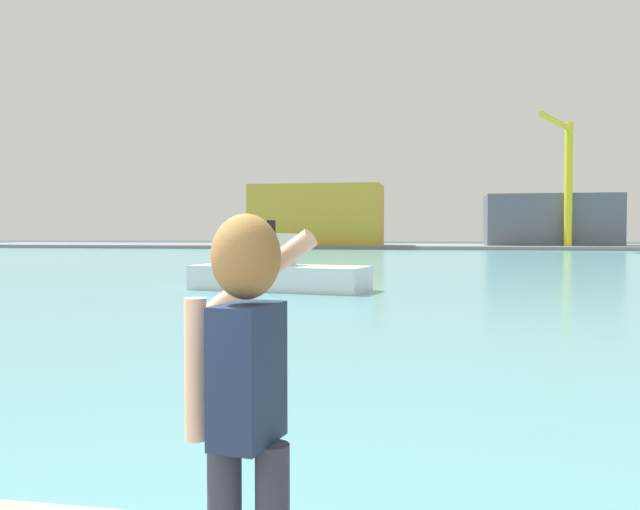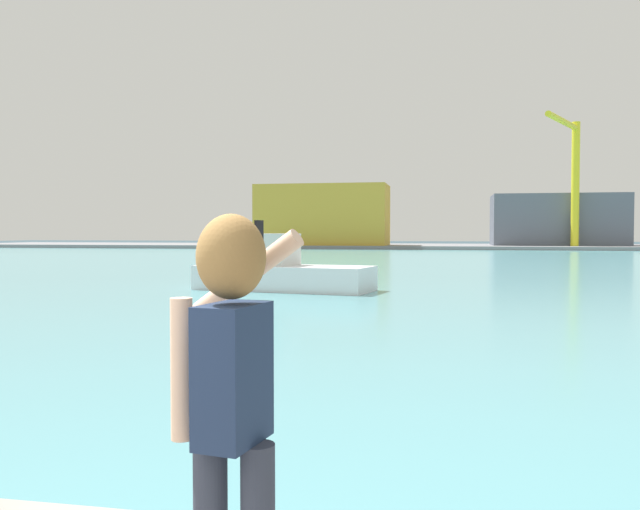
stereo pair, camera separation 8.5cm
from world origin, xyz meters
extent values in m
plane|color=#334751|center=(0.00, 50.00, 0.00)|extent=(220.00, 220.00, 0.00)
cube|color=#599EA8|center=(0.00, 52.00, 0.01)|extent=(140.00, 100.00, 0.02)
cube|color=gray|center=(0.00, 92.00, 0.23)|extent=(140.00, 20.00, 0.46)
cube|color=#1E2D4C|center=(1.14, 0.90, 1.70)|extent=(0.25, 0.37, 0.56)
sphere|color=#E0B293|center=(1.14, 0.90, 2.16)|extent=(0.22, 0.22, 0.22)
ellipsoid|color=olive|center=(1.14, 0.88, 2.17)|extent=(0.28, 0.26, 0.34)
cylinder|color=#E0B293|center=(0.92, 0.90, 1.71)|extent=(0.09, 0.09, 0.58)
cylinder|color=#E0B293|center=(1.12, 1.13, 2.08)|extent=(0.53, 0.17, 0.40)
cube|color=black|center=(1.14, 1.24, 2.25)|extent=(0.02, 0.07, 0.14)
cube|color=white|center=(-4.24, 23.01, 0.49)|extent=(7.14, 3.61, 0.95)
cube|color=silver|center=(-5.08, 23.17, 1.58)|extent=(2.68, 2.21, 1.24)
cube|color=gold|center=(-14.88, 87.18, 4.56)|extent=(17.72, 8.11, 8.20)
cube|color=slate|center=(16.48, 92.09, 3.88)|extent=(17.15, 9.05, 6.83)
cylinder|color=yellow|center=(17.77, 86.48, 8.30)|extent=(1.00, 1.00, 15.68)
cylinder|color=yellow|center=(15.26, 80.75, 15.34)|extent=(5.65, 11.73, 0.70)
camera|label=1|loc=(1.89, -1.62, 2.27)|focal=36.96mm
camera|label=2|loc=(1.98, -1.60, 2.27)|focal=36.96mm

